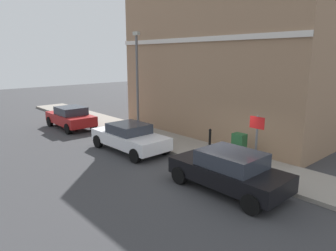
% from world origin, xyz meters
% --- Properties ---
extents(ground, '(80.00, 80.00, 0.00)m').
position_xyz_m(ground, '(0.00, 0.00, 0.00)').
color(ground, '#38383A').
extents(sidewalk, '(2.50, 30.00, 0.15)m').
position_xyz_m(sidewalk, '(1.95, 6.00, 0.07)').
color(sidewalk, gray).
rests_on(sidewalk, ground).
extents(corner_building, '(8.05, 12.09, 8.29)m').
position_xyz_m(corner_building, '(7.18, 4.05, 4.15)').
color(corner_building, '#937256').
rests_on(corner_building, ground).
extents(car_black, '(1.93, 4.11, 1.42)m').
position_xyz_m(car_black, '(-0.48, -1.21, 0.74)').
color(car_black, black).
rests_on(car_black, ground).
extents(car_white, '(1.96, 4.26, 1.35)m').
position_xyz_m(car_white, '(-0.39, 4.80, 0.70)').
color(car_white, silver).
rests_on(car_white, ground).
extents(car_red, '(1.88, 3.93, 1.39)m').
position_xyz_m(car_red, '(-0.40, 11.34, 0.72)').
color(car_red, maroon).
rests_on(car_red, ground).
extents(utility_cabinet, '(0.46, 0.61, 1.15)m').
position_xyz_m(utility_cabinet, '(2.14, 0.25, 0.68)').
color(utility_cabinet, '#1E4C28').
rests_on(utility_cabinet, sidewalk).
extents(bollard_near_cabinet, '(0.14, 0.14, 1.04)m').
position_xyz_m(bollard_near_cabinet, '(2.24, 1.97, 0.70)').
color(bollard_near_cabinet, black).
rests_on(bollard_near_cabinet, sidewalk).
extents(street_sign, '(0.08, 0.60, 2.30)m').
position_xyz_m(street_sign, '(0.96, -1.29, 1.66)').
color(street_sign, '#59595B').
rests_on(street_sign, sidewalk).
extents(lamppost, '(0.20, 0.44, 5.72)m').
position_xyz_m(lamppost, '(1.96, 7.29, 3.30)').
color(lamppost, '#59595B').
rests_on(lamppost, sidewalk).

